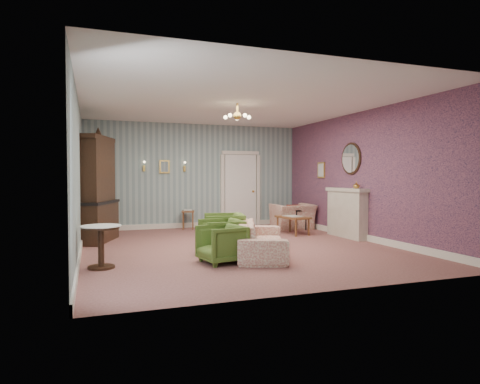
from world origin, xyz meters
name	(u,v)px	position (x,y,z in m)	size (l,w,h in m)	color
floor	(237,247)	(0.00, 0.00, 0.00)	(7.00, 7.00, 0.00)	#905C53
ceiling	(237,103)	(0.00, 0.00, 2.90)	(7.00, 7.00, 0.00)	white
wall_back	(196,176)	(0.00, 3.50, 1.45)	(6.00, 6.00, 0.00)	gray
wall_front	(331,175)	(0.00, -3.50, 1.45)	(6.00, 6.00, 0.00)	gray
wall_left	(78,175)	(-3.00, 0.00, 1.45)	(7.00, 7.00, 0.00)	gray
wall_right	(363,176)	(3.00, 0.00, 1.45)	(7.00, 7.00, 0.00)	gray
wall_right_floral	(362,176)	(2.98, 0.00, 1.45)	(7.00, 7.00, 0.00)	#B75B69
door	(240,189)	(1.30, 3.46, 1.08)	(1.12, 0.12, 2.16)	white
olive_chair_a	(222,242)	(-0.77, -1.42, 0.35)	(0.67, 0.63, 0.69)	#496824
olive_chair_b	(221,235)	(-0.58, -0.78, 0.37)	(0.71, 0.67, 0.73)	#496824
olive_chair_c	(224,229)	(-0.32, -0.11, 0.39)	(0.76, 0.71, 0.78)	#496824
sofa_chintz	(261,233)	(0.11, -1.01, 0.41)	(2.08, 0.61, 0.81)	#A24A41
wingback_chair	(293,212)	(2.37, 2.23, 0.46)	(1.05, 0.68, 0.91)	#A24A41
dresser	(98,186)	(-2.65, 1.67, 1.22)	(0.51, 1.47, 2.45)	black
fireplace	(347,213)	(2.86, 0.40, 0.58)	(0.30, 1.40, 1.16)	beige
mantel_vase	(356,185)	(2.84, 0.00, 1.23)	(0.15, 0.15, 0.15)	gold
oval_mirror	(351,159)	(2.96, 0.40, 1.85)	(0.04, 0.76, 0.84)	white
framed_print	(321,170)	(2.97, 1.75, 1.60)	(0.04, 0.34, 0.42)	gold
coffee_table	(293,225)	(1.91, 1.31, 0.23)	(0.49, 0.88, 0.45)	brown
side_table_black	(298,220)	(2.43, 2.02, 0.27)	(0.36, 0.36, 0.55)	black
pedestal_table	(101,247)	(-2.65, -1.17, 0.34)	(0.62, 0.62, 0.68)	black
nesting_table	(188,219)	(-0.32, 3.15, 0.28)	(0.33, 0.42, 0.55)	brown
gilt_mirror_back	(165,167)	(-0.90, 3.46, 1.70)	(0.28, 0.06, 0.36)	gold
sconce_left	(144,166)	(-1.45, 3.44, 1.70)	(0.16, 0.12, 0.30)	gold
sconce_right	(185,167)	(-0.35, 3.44, 1.70)	(0.16, 0.12, 0.30)	gold
chandelier	(237,117)	(0.00, 0.00, 2.63)	(0.56, 0.56, 0.36)	gold
burgundy_cushion	(294,212)	(2.32, 2.08, 0.48)	(0.38, 0.10, 0.38)	maroon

